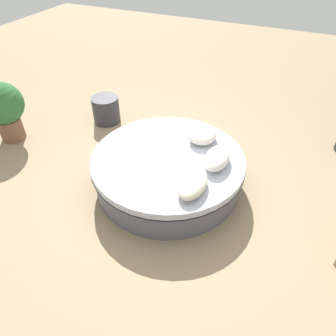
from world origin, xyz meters
TOP-DOWN VIEW (x-y plane):
  - ground_plane at (0.00, 0.00)m, footprint 16.00×16.00m
  - round_bed at (0.00, 0.00)m, footprint 2.01×2.01m
  - throw_pillow_0 at (-0.44, -0.50)m, footprint 0.54×0.31m
  - throw_pillow_1 at (0.12, -0.62)m, footprint 0.52×0.29m
  - throw_pillow_2 at (0.53, -0.28)m, footprint 0.44×0.38m
  - planter at (-0.01, 2.80)m, footprint 0.66×0.66m
  - side_table at (1.07, 1.67)m, footprint 0.47×0.47m

SIDE VIEW (x-z plane):
  - ground_plane at x=0.00m, z-range 0.00..0.00m
  - side_table at x=1.07m, z-range 0.00..0.46m
  - round_bed at x=0.00m, z-range 0.01..0.48m
  - throw_pillow_0 at x=-0.44m, z-range 0.47..0.64m
  - throw_pillow_2 at x=0.53m, z-range 0.47..0.66m
  - throw_pillow_1 at x=0.12m, z-range 0.47..0.67m
  - planter at x=-0.01m, z-range 0.09..1.06m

